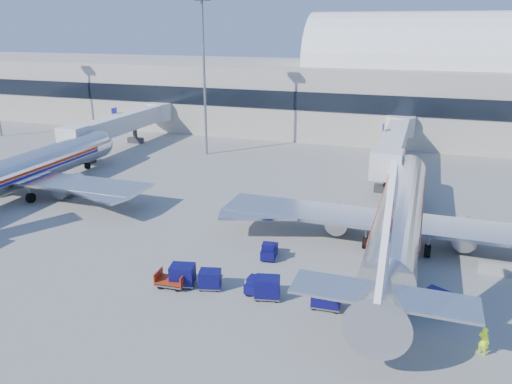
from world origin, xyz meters
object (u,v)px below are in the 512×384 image
at_px(barrier_near, 499,269).
at_px(ramp_worker, 484,341).
at_px(jetbridge_near, 395,141).
at_px(tug_right, 382,290).
at_px(mast_west, 204,54).
at_px(cart_solo_near, 326,295).
at_px(tug_left, 269,250).
at_px(cart_solo_far, 437,300).
at_px(airliner_main, 399,217).
at_px(cart_train_b, 210,279).
at_px(cart_train_c, 183,275).
at_px(cart_open_red, 172,282).
at_px(cart_train_a, 267,287).
at_px(tug_lead, 259,287).
at_px(jetbridge_mid, 127,122).

distance_m(barrier_near, ramp_worker, 11.62).
relative_size(jetbridge_near, tug_right, 10.08).
height_order(mast_west, cart_solo_near, mast_west).
distance_m(barrier_near, tug_left, 18.37).
height_order(jetbridge_near, cart_solo_far, jetbridge_near).
bearing_deg(airliner_main, cart_train_b, -136.67).
bearing_deg(cart_solo_far, tug_left, -167.91).
xyz_separation_m(cart_train_c, cart_solo_near, (10.91, 0.48, 0.08)).
bearing_deg(cart_train_b, cart_solo_far, -6.15).
bearing_deg(cart_solo_far, airliner_main, 137.83).
bearing_deg(mast_west, airliner_main, -40.36).
height_order(cart_open_red, ramp_worker, ramp_worker).
xyz_separation_m(jetbridge_near, cart_open_red, (-13.16, -39.00, -3.50)).
xyz_separation_m(cart_train_c, cart_solo_far, (18.20, 2.61, -0.11)).
height_order(cart_train_a, cart_solo_near, cart_solo_near).
relative_size(cart_train_a, ramp_worker, 1.13).
distance_m(cart_train_a, cart_train_b, 4.49).
height_order(cart_solo_far, cart_open_red, cart_solo_far).
bearing_deg(jetbridge_near, cart_solo_near, -92.35).
relative_size(cart_solo_far, cart_open_red, 0.90).
xyz_separation_m(tug_left, cart_solo_far, (13.44, -4.01, 0.09)).
bearing_deg(cart_train_a, tug_lead, 154.96).
relative_size(mast_west, ramp_worker, 12.10).
relative_size(jetbridge_near, cart_open_red, 11.93).
height_order(tug_lead, tug_left, tug_left).
relative_size(mast_west, cart_solo_near, 10.63).
xyz_separation_m(jetbridge_near, cart_train_a, (-5.82, -38.22, -3.06)).
distance_m(tug_lead, cart_train_a, 0.75).
xyz_separation_m(jetbridge_mid, cart_train_b, (31.69, -38.29, -3.15)).
distance_m(barrier_near, tug_lead, 19.29).
bearing_deg(ramp_worker, tug_left, 8.88).
distance_m(cart_train_c, cart_solo_far, 18.39).
relative_size(cart_train_b, cart_solo_near, 0.90).
bearing_deg(jetbridge_near, mast_west, -178.32).
relative_size(tug_left, cart_solo_far, 1.19).
distance_m(cart_train_b, cart_open_red, 2.95).
distance_m(airliner_main, jetbridge_mid, 51.62).
xyz_separation_m(jetbridge_near, mast_west, (-27.60, -0.81, 10.86)).
xyz_separation_m(cart_train_c, ramp_worker, (20.83, -1.71, 0.05)).
bearing_deg(tug_left, cart_train_b, 150.23).
bearing_deg(tug_right, jetbridge_near, 109.78).
relative_size(jetbridge_mid, cart_train_a, 13.03).
bearing_deg(cart_train_a, tug_left, 93.97).
bearing_deg(jetbridge_near, barrier_near, -70.15).
bearing_deg(cart_solo_near, tug_left, 132.15).
bearing_deg(cart_solo_near, cart_open_red, -178.18).
bearing_deg(barrier_near, ramp_worker, -100.09).
xyz_separation_m(cart_train_a, cart_solo_far, (11.55, 2.30, -0.09)).
bearing_deg(cart_solo_far, tug_lead, -141.37).
distance_m(jetbridge_near, tug_lead, 38.76).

